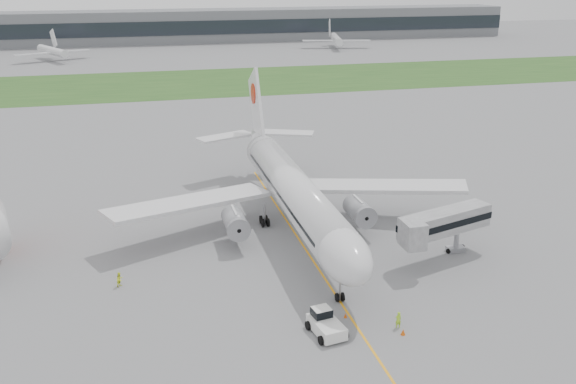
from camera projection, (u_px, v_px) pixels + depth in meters
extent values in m
plane|color=gray|center=(302.00, 243.00, 79.59)|extent=(600.00, 600.00, 0.00)
cube|color=#244F1D|center=(195.00, 83.00, 189.37)|extent=(600.00, 50.00, 0.02)
cube|color=gray|center=(168.00, 26.00, 287.69)|extent=(320.00, 22.00, 14.00)
cube|color=#1F242B|center=(169.00, 29.00, 277.62)|extent=(320.00, 0.60, 6.00)
cylinder|color=silver|center=(294.00, 190.00, 81.38)|extent=(5.00, 38.00, 5.00)
ellipsoid|color=silver|center=(343.00, 253.00, 63.54)|extent=(5.00, 11.00, 5.00)
cube|color=black|center=(346.00, 249.00, 62.33)|extent=(3.20, 1.54, 1.14)
cone|color=silver|center=(259.00, 141.00, 101.25)|extent=(5.00, 10.53, 6.16)
cube|color=silver|center=(190.00, 203.00, 80.64)|extent=(22.13, 13.52, 1.70)
cube|color=silver|center=(383.00, 186.00, 86.59)|extent=(22.13, 13.52, 1.70)
cylinder|color=#939498|center=(235.00, 222.00, 78.13)|extent=(2.70, 5.20, 2.70)
cylinder|color=#939498|center=(359.00, 211.00, 81.79)|extent=(2.70, 5.20, 2.70)
cube|color=silver|center=(256.00, 107.00, 100.92)|extent=(0.45, 10.90, 12.76)
cylinder|color=red|center=(255.00, 94.00, 101.17)|extent=(0.60, 3.20, 3.20)
cube|color=silver|center=(225.00, 137.00, 102.26)|extent=(9.54, 6.34, 0.35)
cube|color=silver|center=(286.00, 133.00, 104.54)|extent=(9.54, 6.34, 0.35)
cylinder|color=#9C9CA2|center=(340.00, 287.00, 65.35)|extent=(0.24, 0.24, 3.10)
cylinder|color=black|center=(265.00, 221.00, 85.08)|extent=(1.40, 1.10, 1.10)
cylinder|color=black|center=(311.00, 217.00, 86.54)|extent=(1.40, 1.10, 1.10)
cube|color=white|center=(327.00, 327.00, 59.73)|extent=(2.98, 4.51, 1.11)
cube|color=white|center=(321.00, 312.00, 60.39)|extent=(1.89, 1.74, 0.93)
cube|color=black|center=(322.00, 312.00, 60.37)|extent=(1.95, 1.80, 0.79)
cylinder|color=black|center=(308.00, 325.00, 60.58)|extent=(0.46, 0.88, 0.84)
cylinder|color=black|center=(332.00, 320.00, 61.52)|extent=(0.46, 0.88, 0.84)
cylinder|color=black|center=(321.00, 340.00, 58.17)|extent=(0.46, 0.88, 0.84)
cylinder|color=black|center=(346.00, 334.00, 59.11)|extent=(0.46, 0.88, 0.84)
cube|color=#B2B2B5|center=(445.00, 222.00, 74.13)|extent=(12.57, 6.25, 2.65)
cube|color=black|center=(445.00, 222.00, 74.13)|extent=(12.76, 6.39, 0.79)
cube|color=#B2B2B5|center=(413.00, 234.00, 70.59)|extent=(2.29, 3.00, 3.00)
cylinder|color=#9C9CA2|center=(456.00, 239.00, 76.76)|extent=(0.62, 0.62, 3.35)
cube|color=#9C9CA2|center=(455.00, 249.00, 77.22)|extent=(2.39, 1.82, 0.62)
cylinder|color=black|center=(449.00, 251.00, 76.65)|extent=(0.44, 0.67, 0.62)
cylinder|color=black|center=(462.00, 247.00, 77.78)|extent=(0.44, 0.67, 0.62)
cone|color=#DC540B|center=(345.00, 315.00, 62.67)|extent=(0.35, 0.35, 0.48)
cone|color=#DC540B|center=(403.00, 332.00, 59.71)|extent=(0.44, 0.44, 0.60)
imported|color=#A1E125|center=(398.00, 320.00, 60.75)|extent=(0.63, 0.43, 1.67)
imported|color=#E7F629|center=(120.00, 279.00, 68.64)|extent=(0.99, 0.99, 1.62)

